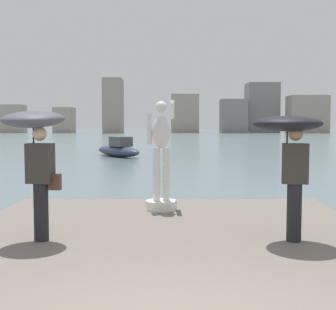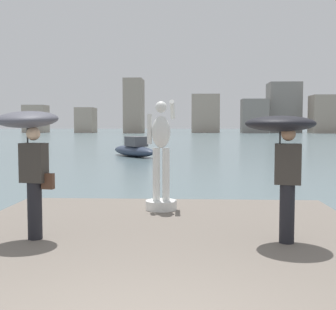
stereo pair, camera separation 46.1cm
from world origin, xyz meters
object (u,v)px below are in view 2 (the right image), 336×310
Objects in this scene: statue_white_figure at (161,166)px; onlooker_left at (30,139)px; onlooker_right at (282,141)px; boat_near at (134,149)px.

statue_white_figure is 3.12m from onlooker_left.
onlooker_left is at bearing 179.54° from onlooker_right.
statue_white_figure reaches higher than onlooker_left.
statue_white_figure reaches higher than onlooker_right.
boat_near is (-3.21, 20.83, -0.83)m from statue_white_figure.
onlooker_left is 23.35m from boat_near.
boat_near is (-5.18, 23.30, -1.43)m from onlooker_right.
statue_white_figure is 3.21m from onlooker_right.
boat_near is (-1.36, 23.27, -1.45)m from onlooker_left.
statue_white_figure is at bearing 52.65° from onlooker_left.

